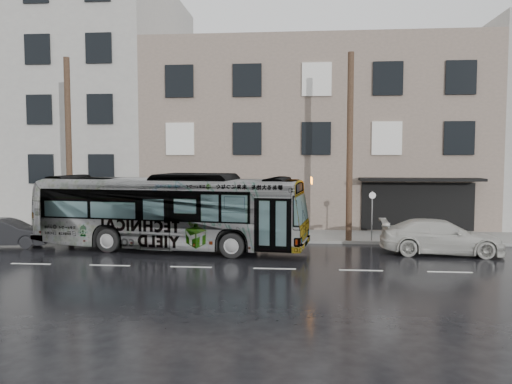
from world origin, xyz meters
TOP-DOWN VIEW (x-y plane):
  - ground at (0.00, 0.00)m, footprint 120.00×120.00m
  - sidewalk at (0.00, 4.90)m, footprint 90.00×3.60m
  - building_taupe at (5.00, 12.70)m, footprint 20.00×12.00m
  - utility_pole_front at (6.50, 3.30)m, footprint 0.30×0.30m
  - utility_pole_rear at (-7.50, 3.30)m, footprint 0.30×0.30m
  - sign_post at (7.60, 3.30)m, footprint 0.06×0.06m
  - bus at (-1.72, 1.01)m, footprint 12.65×4.56m
  - white_sedan at (10.21, 1.02)m, footprint 5.28×2.47m
  - dark_sedan at (-9.50, 0.94)m, footprint 4.13×1.91m

SIDE VIEW (x-z plane):
  - ground at x=0.00m, z-range 0.00..0.00m
  - sidewalk at x=0.00m, z-range 0.00..0.15m
  - dark_sedan at x=-9.50m, z-range 0.00..1.31m
  - white_sedan at x=10.21m, z-range 0.00..1.49m
  - sign_post at x=7.60m, z-range 0.15..2.55m
  - bus at x=-1.72m, z-range 0.00..3.45m
  - utility_pole_front at x=6.50m, z-range 0.15..9.15m
  - utility_pole_rear at x=-7.50m, z-range 0.15..9.15m
  - building_taupe at x=5.00m, z-range 0.00..11.00m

